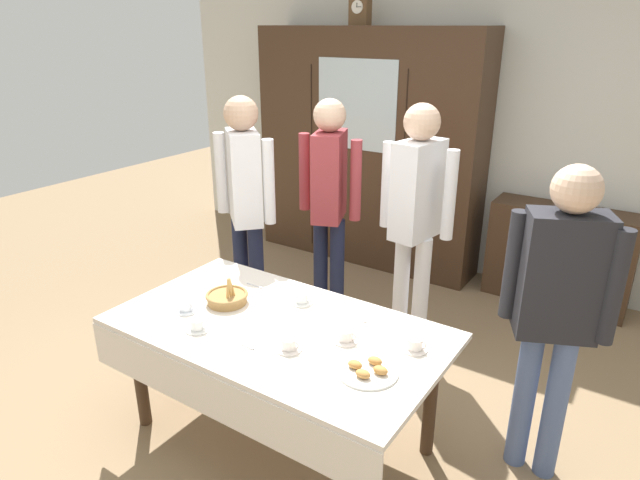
{
  "coord_description": "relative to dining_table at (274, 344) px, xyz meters",
  "views": [
    {
      "loc": [
        1.58,
        -2.17,
        2.19
      ],
      "look_at": [
        0.0,
        0.2,
        1.07
      ],
      "focal_mm": 30.96,
      "sensor_mm": 36.0,
      "label": 1
    }
  ],
  "objects": [
    {
      "name": "pastry_plate",
      "position": [
        0.6,
        -0.07,
        0.11
      ],
      "size": [
        0.28,
        0.28,
        0.05
      ],
      "color": "white",
      "rests_on": "dining_table"
    },
    {
      "name": "book_stack",
      "position": [
        0.9,
        2.64,
        0.23
      ],
      "size": [
        0.15,
        0.22,
        0.07
      ],
      "color": "#2D5184",
      "rests_on": "bookshelf_low"
    },
    {
      "name": "tea_cup_near_right",
      "position": [
        0.19,
        -0.12,
        0.12
      ],
      "size": [
        0.13,
        0.13,
        0.06
      ],
      "color": "white",
      "rests_on": "dining_table"
    },
    {
      "name": "back_wall",
      "position": [
        0.0,
        2.89,
        0.72
      ],
      "size": [
        6.4,
        0.1,
        2.7
      ],
      "primitive_type": "cube",
      "color": "silver",
      "rests_on": "ground"
    },
    {
      "name": "spoon_back_edge",
      "position": [
        -0.38,
        0.33,
        0.1
      ],
      "size": [
        0.12,
        0.02,
        0.01
      ],
      "color": "silver",
      "rests_on": "dining_table"
    },
    {
      "name": "tea_cup_far_right",
      "position": [
        -0.04,
        0.31,
        0.12
      ],
      "size": [
        0.13,
        0.13,
        0.06
      ],
      "color": "white",
      "rests_on": "dining_table"
    },
    {
      "name": "person_by_cabinet",
      "position": [
        -0.5,
        1.31,
        0.43
      ],
      "size": [
        0.52,
        0.41,
        1.72
      ],
      "color": "#191E38",
      "rests_on": "ground"
    },
    {
      "name": "spoon_center",
      "position": [
        0.33,
        0.32,
        0.1
      ],
      "size": [
        0.12,
        0.02,
        0.01
      ],
      "color": "silver",
      "rests_on": "dining_table"
    },
    {
      "name": "tea_cup_center",
      "position": [
        0.38,
        0.1,
        0.12
      ],
      "size": [
        0.13,
        0.13,
        0.06
      ],
      "color": "white",
      "rests_on": "dining_table"
    },
    {
      "name": "person_beside_shelf",
      "position": [
        1.23,
        0.59,
        0.37
      ],
      "size": [
        0.52,
        0.33,
        1.64
      ],
      "color": "slate",
      "rests_on": "ground"
    },
    {
      "name": "ground_plane",
      "position": [
        0.0,
        0.24,
        -0.63
      ],
      "size": [
        12.0,
        12.0,
        0.0
      ],
      "primitive_type": "plane",
      "color": "#846B4C",
      "rests_on": "ground"
    },
    {
      "name": "bookshelf_low",
      "position": [
        0.9,
        2.64,
        -0.22
      ],
      "size": [
        1.12,
        0.35,
        0.82
      ],
      "color": "#3D2819",
      "rests_on": "ground"
    },
    {
      "name": "mantel_clock",
      "position": [
        -1.02,
        2.59,
        1.67
      ],
      "size": [
        0.18,
        0.11,
        0.24
      ],
      "color": "brown",
      "rests_on": "wall_cabinet"
    },
    {
      "name": "person_near_right_end",
      "position": [
        0.19,
        1.29,
        0.44
      ],
      "size": [
        0.52,
        0.39,
        1.74
      ],
      "color": "silver",
      "rests_on": "ground"
    },
    {
      "name": "spoon_near_left",
      "position": [
        0.01,
        -0.21,
        0.1
      ],
      "size": [
        0.12,
        0.02,
        0.01
      ],
      "color": "silver",
      "rests_on": "dining_table"
    },
    {
      "name": "wall_cabinet",
      "position": [
        -0.9,
        2.59,
        0.46
      ],
      "size": [
        2.19,
        0.46,
        2.18
      ],
      "color": "#3D2819",
      "rests_on": "ground"
    },
    {
      "name": "dining_table",
      "position": [
        0.0,
        0.0,
        0.0
      ],
      "size": [
        1.75,
        0.98,
        0.72
      ],
      "color": "#3D2819",
      "rests_on": "ground"
    },
    {
      "name": "bread_basket",
      "position": [
        -0.39,
        0.08,
        0.13
      ],
      "size": [
        0.24,
        0.24,
        0.16
      ],
      "color": "#9E7542",
      "rests_on": "dining_table"
    },
    {
      "name": "tea_cup_near_left",
      "position": [
        -0.31,
        -0.23,
        0.12
      ],
      "size": [
        0.13,
        0.13,
        0.06
      ],
      "color": "white",
      "rests_on": "dining_table"
    },
    {
      "name": "tea_cup_far_left",
      "position": [
        0.69,
        0.22,
        0.12
      ],
      "size": [
        0.13,
        0.13,
        0.06
      ],
      "color": "white",
      "rests_on": "dining_table"
    },
    {
      "name": "tea_cup_mid_left",
      "position": [
        -0.51,
        -0.12,
        0.12
      ],
      "size": [
        0.13,
        0.13,
        0.06
      ],
      "color": "white",
      "rests_on": "dining_table"
    },
    {
      "name": "person_behind_table_left",
      "position": [
        -0.94,
        0.88,
        0.45
      ],
      "size": [
        0.52,
        0.39,
        1.75
      ],
      "color": "#191E38",
      "rests_on": "ground"
    }
  ]
}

